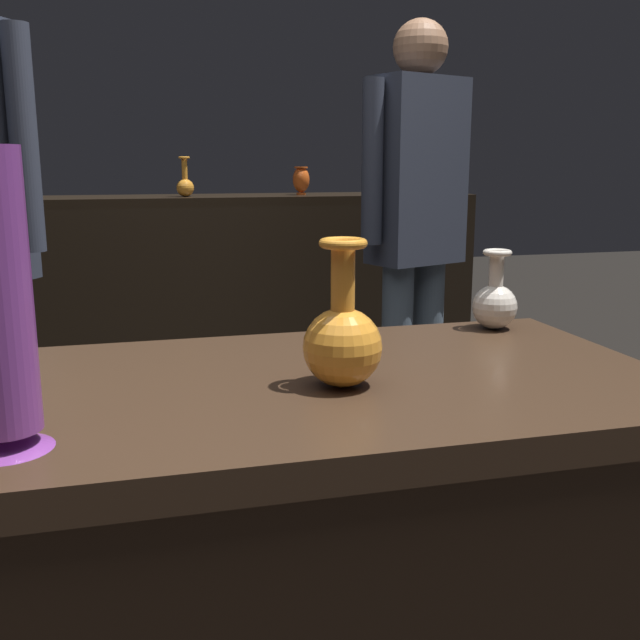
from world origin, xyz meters
name	(u,v)px	position (x,y,z in m)	size (l,w,h in m)	color
display_plinth	(300,602)	(0.00, 0.00, 0.40)	(1.20, 0.64, 0.80)	#382619
back_display_shelf	(188,307)	(0.00, 2.20, 0.49)	(2.60, 0.40, 0.99)	black
vase_centerpiece	(343,339)	(0.06, -0.05, 0.87)	(0.12, 0.12, 0.23)	orange
vase_left_accent	(495,302)	(0.47, 0.25, 0.86)	(0.09, 0.09, 0.16)	silver
shelf_vase_center	(185,184)	(0.00, 2.12, 1.04)	(0.07, 0.07, 0.17)	orange
shelf_vase_right	(301,180)	(0.52, 2.17, 1.06)	(0.08, 0.08, 0.13)	#E55B1E
shelf_vase_far_right	(406,181)	(1.04, 2.21, 1.05)	(0.09, 0.09, 0.17)	red
visitor_near_right	(416,220)	(0.72, 1.30, 0.94)	(0.44, 0.28, 1.60)	slate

